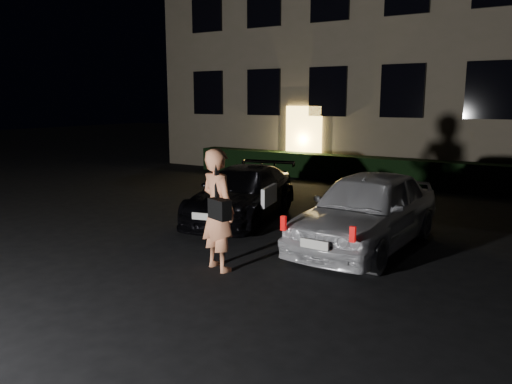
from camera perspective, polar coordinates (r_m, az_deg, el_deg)
The scene contains 6 objects.
ground at distance 7.63m, azimuth -7.64°, elevation -10.40°, with size 80.00×80.00×0.00m, color black.
building at distance 21.25m, azimuth 19.87°, elevation 18.77°, with size 20.00×8.11×12.00m.
hedge at distance 16.79m, azimuth 15.53°, elevation 2.25°, with size 15.00×0.70×0.85m, color black.
sedan at distance 11.47m, azimuth -1.56°, elevation -0.16°, with size 2.48×4.35×1.19m.
hatch at distance 9.45m, azimuth 12.55°, elevation -1.98°, with size 1.90×4.25×1.42m.
man at distance 7.96m, azimuth -4.34°, elevation -2.04°, with size 0.84×0.71×1.97m.
Camera 1 is at (4.54, -5.50, 2.70)m, focal length 35.00 mm.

